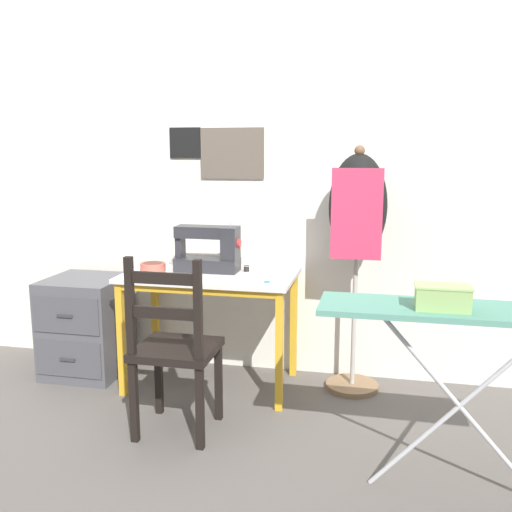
% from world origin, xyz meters
% --- Properties ---
extents(ground_plane, '(14.00, 14.00, 0.00)m').
position_xyz_m(ground_plane, '(0.00, 0.00, 0.00)').
color(ground_plane, '#5B5651').
extents(wall_back, '(10.00, 0.07, 2.55)m').
position_xyz_m(wall_back, '(-0.00, 0.66, 1.28)').
color(wall_back, silver).
rests_on(wall_back, ground_plane).
extents(sewing_table, '(1.02, 0.60, 0.71)m').
position_xyz_m(sewing_table, '(0.00, 0.28, 0.62)').
color(sewing_table, silver).
rests_on(sewing_table, ground_plane).
extents(sewing_machine, '(0.40, 0.17, 0.30)m').
position_xyz_m(sewing_machine, '(-0.01, 0.35, 0.84)').
color(sewing_machine, '#28282D').
rests_on(sewing_machine, sewing_table).
extents(fabric_bowl, '(0.15, 0.15, 0.05)m').
position_xyz_m(fabric_bowl, '(-0.35, 0.27, 0.73)').
color(fabric_bowl, '#B25647').
rests_on(fabric_bowl, sewing_table).
extents(scissors, '(0.14, 0.11, 0.01)m').
position_xyz_m(scissors, '(0.41, 0.15, 0.71)').
color(scissors, silver).
rests_on(scissors, sewing_table).
extents(thread_spool_near_machine, '(0.04, 0.04, 0.04)m').
position_xyz_m(thread_spool_near_machine, '(0.21, 0.37, 0.73)').
color(thread_spool_near_machine, black).
rests_on(thread_spool_near_machine, sewing_table).
extents(wooden_chair, '(0.40, 0.38, 0.94)m').
position_xyz_m(wooden_chair, '(0.00, -0.33, 0.44)').
color(wooden_chair, black).
rests_on(wooden_chair, ground_plane).
extents(filing_cabinet, '(0.47, 0.50, 0.63)m').
position_xyz_m(filing_cabinet, '(-0.84, 0.32, 0.31)').
color(filing_cabinet, '#4C4C51').
rests_on(filing_cabinet, ground_plane).
extents(dress_form, '(0.33, 0.32, 1.46)m').
position_xyz_m(dress_form, '(0.85, 0.43, 1.04)').
color(dress_form, '#846647').
rests_on(dress_form, ground_plane).
extents(ironing_board, '(1.16, 0.32, 0.82)m').
position_xyz_m(ironing_board, '(1.33, -0.57, 0.76)').
color(ironing_board, '#518E7A').
rests_on(ironing_board, ground_plane).
extents(storage_box, '(0.22, 0.12, 0.10)m').
position_xyz_m(storage_box, '(1.24, -0.61, 0.86)').
color(storage_box, '#8EB266').
rests_on(storage_box, ironing_board).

